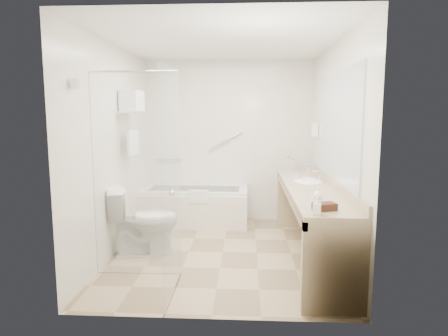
# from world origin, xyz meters

# --- Properties ---
(floor) EXTENTS (3.20, 3.20, 0.00)m
(floor) POSITION_xyz_m (0.00, 0.00, 0.00)
(floor) COLOR tan
(floor) RESTS_ON ground
(ceiling) EXTENTS (2.60, 3.20, 0.10)m
(ceiling) POSITION_xyz_m (0.00, 0.00, 2.50)
(ceiling) COLOR white
(ceiling) RESTS_ON wall_back
(wall_back) EXTENTS (2.60, 0.10, 2.50)m
(wall_back) POSITION_xyz_m (0.00, 1.60, 1.25)
(wall_back) COLOR silver
(wall_back) RESTS_ON ground
(wall_front) EXTENTS (2.60, 0.10, 2.50)m
(wall_front) POSITION_xyz_m (0.00, -1.60, 1.25)
(wall_front) COLOR silver
(wall_front) RESTS_ON ground
(wall_left) EXTENTS (0.10, 3.20, 2.50)m
(wall_left) POSITION_xyz_m (-1.30, 0.00, 1.25)
(wall_left) COLOR silver
(wall_left) RESTS_ON ground
(wall_right) EXTENTS (0.10, 3.20, 2.50)m
(wall_right) POSITION_xyz_m (1.30, 0.00, 1.25)
(wall_right) COLOR silver
(wall_right) RESTS_ON ground
(bathtub) EXTENTS (1.60, 0.73, 0.59)m
(bathtub) POSITION_xyz_m (-0.50, 1.24, 0.28)
(bathtub) COLOR white
(bathtub) RESTS_ON floor
(grab_bar_short) EXTENTS (0.40, 0.03, 0.03)m
(grab_bar_short) POSITION_xyz_m (-0.95, 1.56, 0.95)
(grab_bar_short) COLOR silver
(grab_bar_short) RESTS_ON wall_back
(grab_bar_long) EXTENTS (0.53, 0.03, 0.33)m
(grab_bar_long) POSITION_xyz_m (-0.05, 1.56, 1.25)
(grab_bar_long) COLOR silver
(grab_bar_long) RESTS_ON wall_back
(shower_enclosure) EXTENTS (0.96, 0.91, 2.11)m
(shower_enclosure) POSITION_xyz_m (-0.63, -0.93, 1.07)
(shower_enclosure) COLOR silver
(shower_enclosure) RESTS_ON floor
(towel_shelf) EXTENTS (0.24, 0.55, 0.81)m
(towel_shelf) POSITION_xyz_m (-1.17, 0.35, 1.75)
(towel_shelf) COLOR silver
(towel_shelf) RESTS_ON wall_left
(vanity_counter) EXTENTS (0.55, 2.70, 0.95)m
(vanity_counter) POSITION_xyz_m (1.02, -0.15, 0.64)
(vanity_counter) COLOR tan
(vanity_counter) RESTS_ON floor
(sink) EXTENTS (0.40, 0.52, 0.14)m
(sink) POSITION_xyz_m (1.05, 0.25, 0.82)
(sink) COLOR white
(sink) RESTS_ON vanity_counter
(faucet) EXTENTS (0.03, 0.03, 0.14)m
(faucet) POSITION_xyz_m (1.20, 0.25, 0.93)
(faucet) COLOR silver
(faucet) RESTS_ON vanity_counter
(mirror) EXTENTS (0.02, 2.00, 1.20)m
(mirror) POSITION_xyz_m (1.29, -0.15, 1.55)
(mirror) COLOR silver
(mirror) RESTS_ON wall_right
(hairdryer_unit) EXTENTS (0.08, 0.10, 0.18)m
(hairdryer_unit) POSITION_xyz_m (1.25, 1.05, 1.45)
(hairdryer_unit) COLOR white
(hairdryer_unit) RESTS_ON wall_right
(toilet) EXTENTS (0.92, 0.67, 0.81)m
(toilet) POSITION_xyz_m (-0.95, -0.08, 0.40)
(toilet) COLOR white
(toilet) RESTS_ON floor
(amenity_basket) EXTENTS (0.22, 0.18, 0.06)m
(amenity_basket) POSITION_xyz_m (0.97, -1.23, 0.88)
(amenity_basket) COLOR #402316
(amenity_basket) RESTS_ON vanity_counter
(soap_bottle_a) EXTENTS (0.10, 0.16, 0.07)m
(soap_bottle_a) POSITION_xyz_m (0.87, -1.40, 0.88)
(soap_bottle_a) COLOR white
(soap_bottle_a) RESTS_ON vanity_counter
(soap_bottle_b) EXTENTS (0.09, 0.11, 0.08)m
(soap_bottle_b) POSITION_xyz_m (0.99, -0.76, 0.89)
(soap_bottle_b) COLOR white
(soap_bottle_b) RESTS_ON vanity_counter
(water_bottle_left) EXTENTS (0.06, 0.06, 0.19)m
(water_bottle_left) POSITION_xyz_m (0.95, 1.10, 0.94)
(water_bottle_left) COLOR silver
(water_bottle_left) RESTS_ON vanity_counter
(water_bottle_mid) EXTENTS (0.06, 0.06, 0.19)m
(water_bottle_mid) POSITION_xyz_m (1.07, 0.38, 0.94)
(water_bottle_mid) COLOR silver
(water_bottle_mid) RESTS_ON vanity_counter
(water_bottle_right) EXTENTS (0.06, 0.06, 0.21)m
(water_bottle_right) POSITION_xyz_m (0.89, 1.10, 0.95)
(water_bottle_right) COLOR silver
(water_bottle_right) RESTS_ON vanity_counter
(drinking_glass_near) EXTENTS (0.08, 0.08, 0.08)m
(drinking_glass_near) POSITION_xyz_m (0.91, 0.39, 0.89)
(drinking_glass_near) COLOR silver
(drinking_glass_near) RESTS_ON vanity_counter
(drinking_glass_far) EXTENTS (0.07, 0.07, 0.08)m
(drinking_glass_far) POSITION_xyz_m (0.99, 0.15, 0.89)
(drinking_glass_far) COLOR silver
(drinking_glass_far) RESTS_ON vanity_counter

